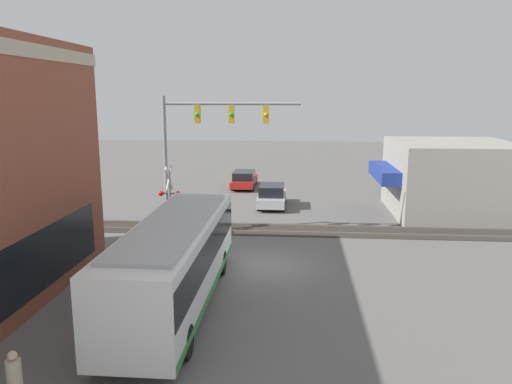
# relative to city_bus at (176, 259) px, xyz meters

# --- Properties ---
(ground_plane) EXTENTS (120.00, 120.00, 0.00)m
(ground_plane) POSITION_rel_city_bus_xyz_m (4.35, -2.80, -1.74)
(ground_plane) COLOR #605E5B
(shop_building) EXTENTS (8.04, 8.33, 4.57)m
(shop_building) POSITION_rel_city_bus_xyz_m (15.05, -13.81, 0.56)
(shop_building) COLOR gray
(shop_building) RESTS_ON ground
(city_bus) EXTENTS (10.85, 2.59, 3.14)m
(city_bus) POSITION_rel_city_bus_xyz_m (0.00, 0.00, 0.00)
(city_bus) COLOR white
(city_bus) RESTS_ON ground
(traffic_signal_gantry) EXTENTS (0.42, 7.20, 7.39)m
(traffic_signal_gantry) POSITION_rel_city_bus_xyz_m (9.18, 0.62, 3.71)
(traffic_signal_gantry) COLOR gray
(traffic_signal_gantry) RESTS_ON ground
(crossing_signal) EXTENTS (1.41, 1.18, 3.81)m
(crossing_signal) POSITION_rel_city_bus_xyz_m (8.82, 2.46, 0.56)
(crossing_signal) COLOR gray
(crossing_signal) RESTS_ON ground
(rail_track_near) EXTENTS (2.60, 60.00, 0.15)m
(rail_track_near) POSITION_rel_city_bus_xyz_m (10.35, -2.80, -1.71)
(rail_track_near) COLOR #332D28
(rail_track_near) RESTS_ON ground
(parked_car_silver) EXTENTS (4.28, 1.82, 1.52)m
(parked_car_silver) POSITION_rel_city_bus_xyz_m (16.23, -2.60, -1.04)
(parked_car_silver) COLOR #B7B7BC
(parked_car_silver) RESTS_ON ground
(parked_car_red) EXTENTS (4.75, 1.82, 1.37)m
(parked_car_red) POSITION_rel_city_bus_xyz_m (23.08, -0.00, -1.09)
(parked_car_red) COLOR #B21E19
(parked_car_red) RESTS_ON ground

